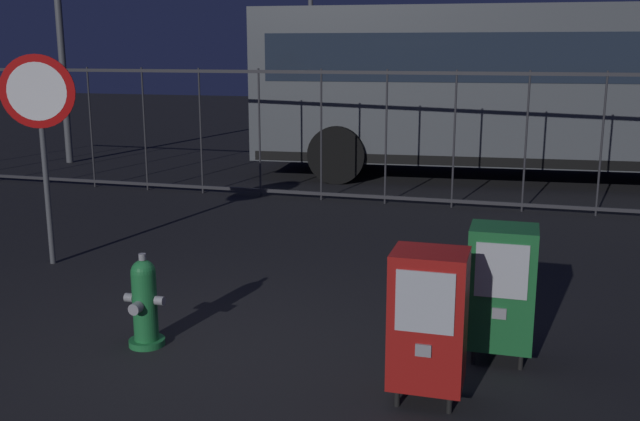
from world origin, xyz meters
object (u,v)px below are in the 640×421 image
at_px(newspaper_box_primary, 501,287).
at_px(fire_hydrant, 145,303).
at_px(newspaper_box_secondary, 428,319).
at_px(bus_near, 555,83).
at_px(stop_sign, 40,116).

bearing_deg(newspaper_box_primary, fire_hydrant, -169.57).
height_order(newspaper_box_secondary, bus_near, bus_near).
bearing_deg(newspaper_box_secondary, stop_sign, 155.11).
relative_size(fire_hydrant, newspaper_box_primary, 0.73).
height_order(newspaper_box_primary, bus_near, bus_near).
height_order(stop_sign, bus_near, bus_near).
xyz_separation_m(newspaper_box_primary, bus_near, (0.55, 8.30, 1.14)).
bearing_deg(bus_near, fire_hydrant, -114.50).
relative_size(newspaper_box_primary, newspaper_box_secondary, 1.00).
distance_m(newspaper_box_secondary, stop_sign, 4.88).
xyz_separation_m(newspaper_box_primary, stop_sign, (-4.76, 1.22, 1.03)).
bearing_deg(stop_sign, newspaper_box_primary, -14.34).
distance_m(newspaper_box_primary, bus_near, 8.40).
relative_size(stop_sign, bus_near, 0.21).
height_order(fire_hydrant, newspaper_box_secondary, newspaper_box_secondary).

